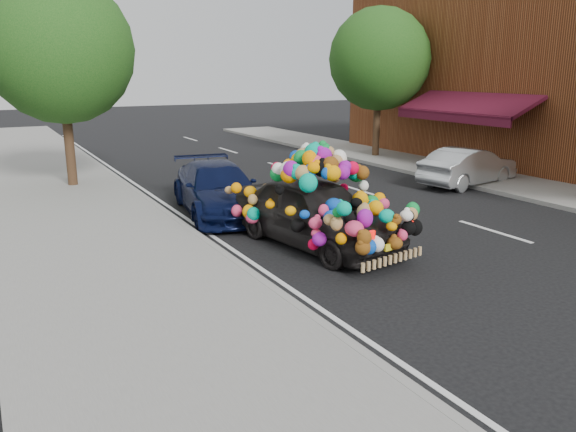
% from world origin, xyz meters
% --- Properties ---
extents(ground, '(100.00, 100.00, 0.00)m').
position_xyz_m(ground, '(0.00, 0.00, 0.00)').
color(ground, black).
rests_on(ground, ground).
extents(sidewalk, '(4.00, 60.00, 0.12)m').
position_xyz_m(sidewalk, '(-4.30, 0.00, 0.06)').
color(sidewalk, gray).
rests_on(sidewalk, ground).
extents(kerb, '(0.15, 60.00, 0.13)m').
position_xyz_m(kerb, '(-2.35, 0.00, 0.07)').
color(kerb, gray).
rests_on(kerb, ground).
extents(footpath_far, '(3.00, 40.00, 0.12)m').
position_xyz_m(footpath_far, '(8.20, 3.00, 0.06)').
color(footpath_far, gray).
rests_on(footpath_far, ground).
extents(lane_markings, '(6.00, 50.00, 0.01)m').
position_xyz_m(lane_markings, '(3.60, 0.00, 0.01)').
color(lane_markings, silver).
rests_on(lane_markings, ground).
extents(tree_near_sidewalk, '(4.20, 4.20, 6.13)m').
position_xyz_m(tree_near_sidewalk, '(-3.80, 9.50, 4.02)').
color(tree_near_sidewalk, '#332114').
rests_on(tree_near_sidewalk, ground).
extents(tree_far_b, '(4.00, 4.00, 5.90)m').
position_xyz_m(tree_far_b, '(8.00, 10.00, 3.89)').
color(tree_far_b, '#332114').
rests_on(tree_far_b, ground).
extents(plush_art_car, '(2.62, 4.50, 2.03)m').
position_xyz_m(plush_art_car, '(-0.39, 1.08, 1.03)').
color(plush_art_car, black).
rests_on(plush_art_car, ground).
extents(navy_sedan, '(2.39, 4.49, 1.24)m').
position_xyz_m(navy_sedan, '(-1.12, 4.50, 0.62)').
color(navy_sedan, black).
rests_on(navy_sedan, ground).
extents(silver_hatchback, '(3.70, 1.78, 1.17)m').
position_xyz_m(silver_hatchback, '(7.00, 4.07, 0.58)').
color(silver_hatchback, '#B1B4B8').
rests_on(silver_hatchback, ground).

